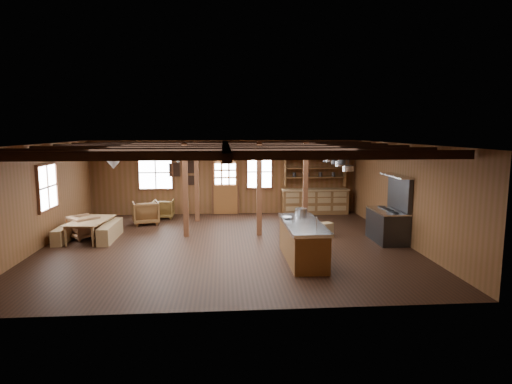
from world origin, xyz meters
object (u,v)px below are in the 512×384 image
armchair_b (164,209)px  kitchen_island (303,241)px  armchair_a (146,213)px  dining_table (92,230)px  armchair_c (84,227)px  commercial_range (389,220)px

armchair_b → kitchen_island: bearing=127.1°
kitchen_island → armchair_a: bearing=135.3°
dining_table → armchair_c: bearing=62.4°
armchair_b → commercial_range: bearing=151.1°
commercial_range → dining_table: 8.59m
armchair_b → armchair_a: bearing=63.9°
armchair_a → armchair_c: (-1.48, -1.84, -0.05)m
armchair_b → armchair_c: armchair_c is taller
kitchen_island → commercial_range: bearing=29.8°
kitchen_island → armchair_b: kitchen_island is taller
armchair_a → armchair_c: size_ratio=1.15×
commercial_range → armchair_b: (-6.90, 3.82, -0.29)m
kitchen_island → dining_table: bearing=156.8°
kitchen_island → armchair_c: kitchen_island is taller
kitchen_island → commercial_range: 3.24m
kitchen_island → commercial_range: size_ratio=1.31×
armchair_a → armchair_b: bearing=-131.6°
kitchen_island → commercial_range: commercial_range is taller
commercial_range → armchair_b: 7.90m
commercial_range → dining_table: (-8.55, 0.81, -0.33)m
kitchen_island → armchair_c: 6.60m
commercial_range → armchair_b: bearing=151.0°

